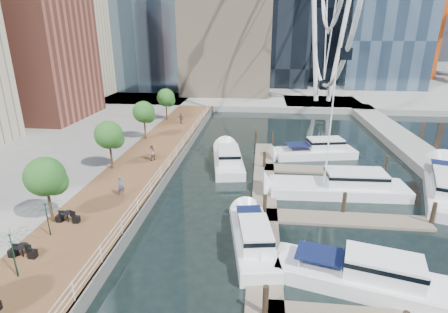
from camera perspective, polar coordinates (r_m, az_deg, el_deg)
ground at (r=20.55m, az=-2.30°, el=-20.17°), size 520.00×520.00×0.00m
boardwalk at (r=35.06m, az=-13.43°, el=-2.19°), size 6.00×60.00×1.00m
seawall at (r=34.20m, az=-8.67°, el=-2.42°), size 0.25×60.00×1.00m
land_far at (r=118.35m, az=5.00°, el=13.24°), size 200.00×114.00×1.00m
breakwater at (r=41.69m, az=30.62°, el=-0.97°), size 4.00×60.00×1.00m
pier at (r=69.78m, az=15.68°, el=8.31°), size 14.00×12.00×1.00m
railing at (r=33.86m, az=-8.92°, el=-0.80°), size 0.10×60.00×1.05m
floating_docks at (r=29.09m, az=16.51°, el=-7.11°), size 16.00×34.00×2.60m
street_trees at (r=33.89m, az=-18.31°, el=3.36°), size 2.60×42.60×4.60m
cafe_tables at (r=22.11m, az=-32.21°, el=-15.99°), size 2.50×13.70×0.74m
yacht_foreground at (r=21.73m, az=20.91°, el=-19.14°), size 10.49×5.24×2.15m
pedestrian_near at (r=28.71m, az=-16.46°, el=-4.65°), size 0.67×0.63×1.54m
pedestrian_mid at (r=35.77m, az=-11.79°, el=0.67°), size 1.01×1.04×1.69m
pedestrian_far at (r=50.11m, az=-7.02°, el=6.19°), size 0.95×0.73×1.50m
moored_yachts at (r=31.52m, az=18.27°, el=-6.18°), size 25.74×34.98×11.50m
cafe_seating at (r=21.50m, az=-31.73°, el=-14.18°), size 4.12×12.32×2.66m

